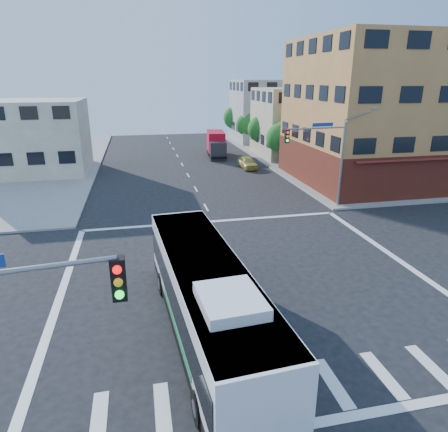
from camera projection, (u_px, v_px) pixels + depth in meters
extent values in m
plane|color=black|center=(247.00, 280.00, 21.35)|extent=(120.00, 120.00, 0.00)
cube|color=gray|center=(409.00, 149.00, 60.58)|extent=(50.00, 50.00, 0.15)
cube|color=#BE8344|center=(392.00, 112.00, 40.11)|extent=(18.00, 15.00, 14.00)
cube|color=#571B13|center=(385.00, 161.00, 41.74)|extent=(18.09, 15.08, 4.00)
cube|color=maroon|center=(435.00, 159.00, 34.66)|extent=(16.00, 1.60, 0.51)
cube|color=#BAAF8E|center=(302.00, 122.00, 54.66)|extent=(12.00, 10.00, 9.00)
cube|color=#9B9A96|center=(270.00, 111.00, 67.43)|extent=(12.00, 10.00, 10.00)
cube|color=beige|center=(30.00, 137.00, 44.41)|extent=(12.00, 10.00, 8.00)
cylinder|color=gray|center=(341.00, 166.00, 32.32)|extent=(0.18, 0.18, 7.00)
cylinder|color=gray|center=(317.00, 128.00, 30.58)|extent=(5.01, 0.62, 0.12)
cube|color=black|center=(287.00, 136.00, 30.02)|extent=(0.32, 0.30, 1.00)
sphere|color=#FF0C0C|center=(288.00, 132.00, 29.77)|extent=(0.20, 0.20, 0.20)
sphere|color=yellow|center=(288.00, 137.00, 29.86)|extent=(0.20, 0.20, 0.20)
sphere|color=#19FF33|center=(287.00, 141.00, 29.96)|extent=(0.20, 0.20, 0.20)
cube|color=navy|center=(323.00, 125.00, 30.65)|extent=(1.80, 0.22, 0.28)
cube|color=gray|center=(374.00, 108.00, 31.57)|extent=(0.50, 0.22, 0.14)
cube|color=black|center=(119.00, 279.00, 8.69)|extent=(0.32, 0.30, 1.00)
sphere|color=#FF0C0C|center=(117.00, 270.00, 8.44)|extent=(0.20, 0.20, 0.20)
sphere|color=yellow|center=(118.00, 282.00, 8.54)|extent=(0.20, 0.20, 0.20)
sphere|color=#19FF33|center=(120.00, 295.00, 8.64)|extent=(0.20, 0.20, 0.20)
cylinder|color=#372714|center=(280.00, 157.00, 49.24)|extent=(0.28, 0.28, 1.92)
sphere|color=#1B5E1F|center=(281.00, 138.00, 48.46)|extent=(3.60, 3.60, 3.60)
sphere|color=#1B5E1F|center=(285.00, 131.00, 47.97)|extent=(2.52, 2.52, 2.52)
cylinder|color=#372714|center=(261.00, 147.00, 56.63)|extent=(0.28, 0.28, 1.99)
sphere|color=#1B5E1F|center=(261.00, 129.00, 55.80)|extent=(3.80, 3.80, 3.80)
sphere|color=#1B5E1F|center=(265.00, 122.00, 55.29)|extent=(2.66, 2.66, 2.66)
cylinder|color=#372714|center=(246.00, 139.00, 64.04)|extent=(0.28, 0.28, 1.89)
sphere|color=#1B5E1F|center=(246.00, 125.00, 63.28)|extent=(3.40, 3.40, 3.40)
sphere|color=#1B5E1F|center=(249.00, 119.00, 62.80)|extent=(2.38, 2.38, 2.38)
cylinder|color=#372714|center=(235.00, 133.00, 71.40)|extent=(0.28, 0.28, 2.03)
sphere|color=#1B5E1F|center=(235.00, 118.00, 70.55)|extent=(4.00, 4.00, 4.00)
sphere|color=#1B5E1F|center=(237.00, 112.00, 70.02)|extent=(2.80, 2.80, 2.80)
cube|color=black|center=(207.00, 325.00, 16.44)|extent=(3.69, 13.07, 0.48)
cube|color=white|center=(207.00, 297.00, 16.01)|extent=(3.67, 13.04, 3.06)
cube|color=black|center=(207.00, 293.00, 15.95)|extent=(3.70, 12.66, 1.34)
cube|color=black|center=(179.00, 238.00, 21.76)|extent=(2.51, 0.25, 1.45)
cube|color=#E5590C|center=(178.00, 219.00, 21.44)|extent=(2.05, 0.20, 0.30)
cube|color=white|center=(206.00, 265.00, 15.53)|extent=(3.60, 12.78, 0.13)
cube|color=white|center=(230.00, 301.00, 12.53)|extent=(2.08, 2.49, 0.39)
cube|color=#118041|center=(176.00, 327.00, 15.41)|extent=(0.45, 5.89, 0.30)
cube|color=#118041|center=(243.00, 316.00, 16.14)|extent=(0.45, 5.89, 0.30)
cylinder|color=black|center=(162.00, 284.00, 19.85)|extent=(0.40, 1.14, 1.12)
cylinder|color=#99999E|center=(159.00, 284.00, 19.81)|extent=(0.08, 0.56, 0.56)
cylinder|color=black|center=(212.00, 277.00, 20.53)|extent=(0.40, 1.14, 1.12)
cylinder|color=#99999E|center=(215.00, 276.00, 20.57)|extent=(0.08, 0.56, 0.56)
cylinder|color=black|center=(199.00, 408.00, 12.37)|extent=(0.40, 1.14, 1.12)
cylinder|color=#99999E|center=(194.00, 409.00, 12.33)|extent=(0.08, 0.56, 0.56)
cylinder|color=black|center=(275.00, 391.00, 13.05)|extent=(0.40, 1.14, 1.12)
cylinder|color=#99999E|center=(280.00, 390.00, 13.09)|extent=(0.08, 0.56, 0.56)
cube|color=#252529|center=(218.00, 151.00, 52.29)|extent=(2.31, 2.23, 2.38)
cube|color=black|center=(219.00, 149.00, 51.35)|extent=(1.92, 0.28, 0.92)
cube|color=red|center=(216.00, 141.00, 55.32)|extent=(2.74, 5.33, 2.75)
cube|color=black|center=(217.00, 153.00, 54.75)|extent=(2.79, 7.50, 0.27)
cylinder|color=black|center=(211.00, 156.00, 52.61)|extent=(0.35, 0.94, 0.92)
cylinder|color=black|center=(225.00, 156.00, 52.79)|extent=(0.35, 0.94, 0.92)
cylinder|color=black|center=(209.00, 153.00, 55.10)|extent=(0.35, 0.94, 0.92)
cylinder|color=black|center=(223.00, 153.00, 55.29)|extent=(0.35, 0.94, 0.92)
cylinder|color=black|center=(208.00, 150.00, 57.25)|extent=(0.35, 0.94, 0.92)
cylinder|color=black|center=(222.00, 150.00, 57.44)|extent=(0.35, 0.94, 0.92)
imported|color=gold|center=(248.00, 163.00, 47.62)|extent=(1.79, 4.15, 1.40)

